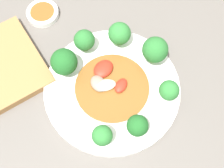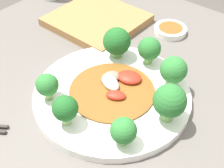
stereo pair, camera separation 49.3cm
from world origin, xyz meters
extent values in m
cylinder|color=white|center=(-0.01, -0.04, 0.78)|extent=(0.31, 0.31, 0.02)
cylinder|color=#7AAD5B|center=(0.11, -0.04, 0.80)|extent=(0.02, 0.02, 0.02)
sphere|color=#286B2D|center=(0.11, -0.04, 0.82)|extent=(0.05, 0.05, 0.05)
cylinder|color=#89B76B|center=(-0.09, -0.13, 0.79)|extent=(0.02, 0.02, 0.01)
sphere|color=#2D7533|center=(-0.09, -0.13, 0.82)|extent=(0.04, 0.04, 0.04)
cylinder|color=#89B76B|center=(0.08, -0.11, 0.80)|extent=(0.02, 0.02, 0.02)
sphere|color=#2D7533|center=(0.08, -0.11, 0.83)|extent=(0.05, 0.05, 0.05)
cylinder|color=#7AAD5B|center=(-0.10, 0.04, 0.80)|extent=(0.01, 0.01, 0.02)
sphere|color=#2D7533|center=(-0.10, 0.04, 0.82)|extent=(0.04, 0.04, 0.04)
cylinder|color=#70A356|center=(0.08, 0.03, 0.80)|extent=(0.02, 0.02, 0.02)
sphere|color=#1E5B23|center=(0.08, 0.03, 0.83)|extent=(0.06, 0.06, 0.06)
cylinder|color=#7AAD5B|center=(0.00, -0.16, 0.80)|extent=(0.02, 0.02, 0.02)
sphere|color=#286B2D|center=(0.00, -0.16, 0.83)|extent=(0.06, 0.06, 0.06)
cylinder|color=#89B76B|center=(-0.12, -0.03, 0.80)|extent=(0.02, 0.02, 0.02)
sphere|color=#1E5B23|center=(-0.12, -0.03, 0.82)|extent=(0.05, 0.05, 0.05)
cylinder|color=brown|center=(-0.01, -0.04, 0.79)|extent=(0.17, 0.17, 0.00)
ellipsoid|color=red|center=(-0.02, -0.05, 0.80)|extent=(0.04, 0.05, 0.01)
ellipsoid|color=silver|center=(0.00, -0.02, 0.80)|extent=(0.04, 0.06, 0.02)
ellipsoid|color=gray|center=(0.01, -0.01, 0.80)|extent=(0.04, 0.03, 0.02)
ellipsoid|color=red|center=(0.04, -0.04, 0.80)|extent=(0.05, 0.06, 0.02)
cylinder|color=white|center=(0.26, 0.00, 0.78)|extent=(0.08, 0.08, 0.01)
cylinder|color=brown|center=(0.26, 0.00, 0.78)|extent=(0.06, 0.06, 0.00)
cube|color=olive|center=(0.18, 0.17, 0.78)|extent=(0.21, 0.22, 0.02)
camera|label=1|loc=(-0.25, 0.11, 1.43)|focal=50.00mm
camera|label=2|loc=(-0.35, -0.32, 1.21)|focal=50.00mm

